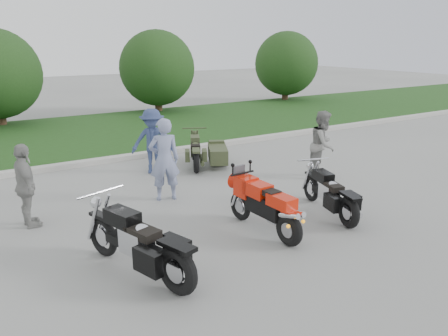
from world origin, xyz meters
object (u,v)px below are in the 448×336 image
person_stripe (164,160)px  cruiser_right (331,195)px  cruiser_left (141,246)px  person_back (26,186)px  sportbike_red (265,205)px  person_grey (323,144)px  person_denim (153,141)px  cruiser_sidecar (209,153)px

person_stripe → cruiser_right: bearing=149.5°
cruiser_left → person_back: person_back is taller
cruiser_left → cruiser_right: size_ratio=1.16×
sportbike_red → person_back: size_ratio=1.22×
person_grey → cruiser_left: bearing=172.5°
cruiser_right → person_denim: bearing=127.3°
sportbike_red → person_grey: person_grey is taller
cruiser_left → cruiser_sidecar: (3.90, 4.76, -0.12)m
cruiser_right → person_grey: size_ratio=1.20×
person_stripe → person_back: bearing=15.7°
cruiser_left → person_grey: 6.37m
cruiser_left → person_denim: (2.30, 4.99, 0.39)m
person_denim → person_back: 4.06m
cruiser_left → person_denim: 5.51m
cruiser_right → person_denim: person_denim is taller
cruiser_left → cruiser_sidecar: bearing=33.0°
person_denim → person_back: bearing=-124.1°
sportbike_red → person_denim: 4.75m
sportbike_red → cruiser_right: size_ratio=0.96×
person_back → cruiser_sidecar: bearing=-73.8°
person_grey → cruiser_right: bearing=-158.2°
cruiser_sidecar → person_grey: person_grey is taller
cruiser_right → person_stripe: (-2.54, 2.65, 0.52)m
person_back → person_denim: bearing=-62.9°
sportbike_red → person_back: person_back is taller
person_grey → person_back: (-7.11, 0.62, -0.06)m
sportbike_red → person_stripe: bearing=104.1°
sportbike_red → cruiser_sidecar: bearing=69.7°
person_back → person_grey: bearing=-98.9°
sportbike_red → person_back: (-3.72, 2.64, 0.27)m
sportbike_red → cruiser_sidecar: (1.36, 4.50, -0.18)m
person_back → cruiser_right: bearing=-120.0°
sportbike_red → cruiser_left: (-2.54, -0.26, -0.07)m
person_stripe → person_grey: size_ratio=1.06×
cruiser_right → cruiser_sidecar: size_ratio=1.08×
sportbike_red → person_grey: bearing=27.3°
sportbike_red → cruiser_left: 2.56m
cruiser_left → person_stripe: size_ratio=1.30×
person_grey → person_back: 7.14m
sportbike_red → person_stripe: (-0.84, 2.64, 0.38)m
sportbike_red → cruiser_left: size_ratio=0.83×
person_grey → cruiser_sidecar: bearing=100.8°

